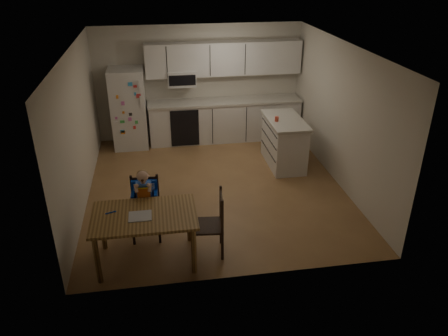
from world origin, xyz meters
name	(u,v)px	position (x,y,z in m)	size (l,w,h in m)	color
room	(211,113)	(0.00, 0.48, 1.25)	(4.52, 5.01, 2.51)	brown
refrigerator	(129,109)	(-1.55, 2.15, 0.85)	(0.72, 0.70, 1.70)	silver
kitchen_run	(223,101)	(0.50, 2.24, 0.88)	(3.37, 0.62, 2.15)	silver
kitchen_island	(284,142)	(1.47, 0.72, 0.48)	(0.67, 1.28, 0.95)	silver
red_cup	(277,119)	(1.28, 0.64, 0.99)	(0.07, 0.07, 0.09)	#D4452E
dining_table	(145,221)	(-1.23, -1.95, 0.64)	(1.38, 0.89, 0.74)	brown
napkin	(140,216)	(-1.28, -2.00, 0.75)	(0.30, 0.26, 0.01)	#B5B5BA
toddler_spoon	(110,213)	(-1.67, -1.85, 0.75)	(0.02, 0.02, 0.12)	#0D39B8
chair_booster	(145,196)	(-1.22, -1.34, 0.66)	(0.43, 0.43, 1.10)	black
chair_side	(215,219)	(-0.28, -1.91, 0.54)	(0.46, 0.46, 0.95)	black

